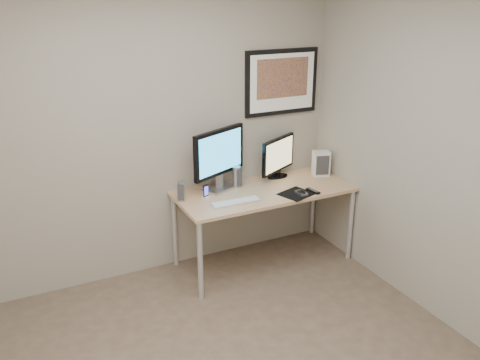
{
  "coord_description": "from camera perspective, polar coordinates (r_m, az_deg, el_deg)",
  "views": [
    {
      "loc": [
        -1.08,
        -2.36,
        2.42
      ],
      "look_at": [
        0.63,
        1.1,
        0.97
      ],
      "focal_mm": 38.0,
      "sensor_mm": 36.0,
      "label": 1
    }
  ],
  "objects": [
    {
      "name": "room",
      "position": [
        3.11,
        -5.13,
        6.06
      ],
      "size": [
        3.6,
        3.6,
        3.6
      ],
      "color": "white",
      "rests_on": "ground"
    },
    {
      "name": "desk",
      "position": [
        4.61,
        2.73,
        -1.85
      ],
      "size": [
        1.6,
        0.7,
        0.73
      ],
      "color": "#9E734C",
      "rests_on": "floor"
    },
    {
      "name": "framed_art",
      "position": [
        4.79,
        4.7,
        10.92
      ],
      "size": [
        0.75,
        0.04,
        0.6
      ],
      "color": "black",
      "rests_on": "room"
    },
    {
      "name": "monitor_large",
      "position": [
        4.49,
        -2.35,
        2.64
      ],
      "size": [
        0.57,
        0.29,
        0.56
      ],
      "rotation": [
        0.0,
        0.0,
        0.42
      ],
      "color": "#A6A6AB",
      "rests_on": "desk"
    },
    {
      "name": "monitor_tv",
      "position": [
        4.82,
        4.3,
        2.66
      ],
      "size": [
        0.46,
        0.26,
        0.39
      ],
      "rotation": [
        0.0,
        0.0,
        0.48
      ],
      "color": "black",
      "rests_on": "desk"
    },
    {
      "name": "speaker_left",
      "position": [
        4.34,
        -6.62,
        -1.24
      ],
      "size": [
        0.09,
        0.09,
        0.17
      ],
      "primitive_type": "cylinder",
      "rotation": [
        0.0,
        0.0,
        -0.41
      ],
      "color": "#A6A6AB",
      "rests_on": "desk"
    },
    {
      "name": "speaker_right",
      "position": [
        4.61,
        -0.35,
        0.37
      ],
      "size": [
        0.09,
        0.09,
        0.19
      ],
      "primitive_type": "cylinder",
      "rotation": [
        0.0,
        0.0,
        0.13
      ],
      "color": "#A6A6AB",
      "rests_on": "desk"
    },
    {
      "name": "phone_dock",
      "position": [
        4.39,
        -3.85,
        -1.28
      ],
      "size": [
        0.07,
        0.07,
        0.12
      ],
      "primitive_type": "cube",
      "rotation": [
        0.0,
        0.0,
        0.34
      ],
      "color": "black",
      "rests_on": "desk"
    },
    {
      "name": "keyboard",
      "position": [
        4.3,
        -0.46,
        -2.47
      ],
      "size": [
        0.44,
        0.13,
        0.02
      ],
      "primitive_type": "cube",
      "rotation": [
        0.0,
        0.0,
        -0.03
      ],
      "color": "silver",
      "rests_on": "desk"
    },
    {
      "name": "mousepad",
      "position": [
        4.51,
        6.35,
        -1.55
      ],
      "size": [
        0.34,
        0.32,
        0.0
      ],
      "primitive_type": "cube",
      "rotation": [
        0.0,
        0.0,
        0.31
      ],
      "color": "black",
      "rests_on": "desk"
    },
    {
      "name": "mouse",
      "position": [
        4.49,
        6.89,
        -1.35
      ],
      "size": [
        0.06,
        0.11,
        0.04
      ],
      "primitive_type": "ellipsoid",
      "rotation": [
        0.0,
        0.0,
        0.01
      ],
      "color": "black",
      "rests_on": "mousepad"
    },
    {
      "name": "remote",
      "position": [
        4.57,
        8.21,
        -1.21
      ],
      "size": [
        0.06,
        0.15,
        0.02
      ],
      "primitive_type": "cube",
      "rotation": [
        0.0,
        0.0,
        0.12
      ],
      "color": "black",
      "rests_on": "desk"
    },
    {
      "name": "fan_unit",
      "position": [
        4.96,
        9.08,
        1.86
      ],
      "size": [
        0.19,
        0.16,
        0.24
      ],
      "primitive_type": "cube",
      "rotation": [
        0.0,
        0.0,
        -0.34
      ],
      "color": "silver",
      "rests_on": "desk"
    }
  ]
}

